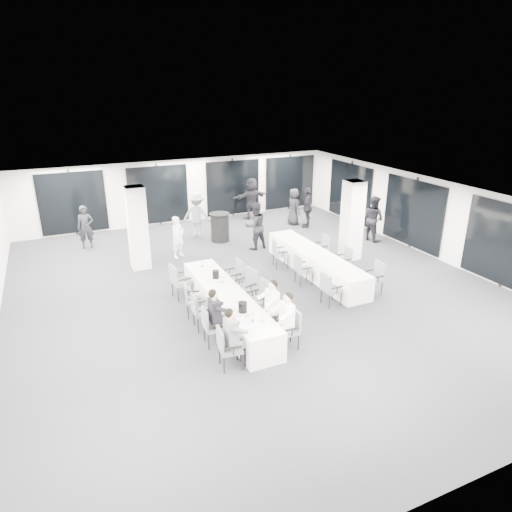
% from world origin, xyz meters
% --- Properties ---
extents(room, '(14.04, 16.04, 2.84)m').
position_xyz_m(room, '(0.89, 1.11, 1.39)').
color(room, '#25252A').
rests_on(room, ground).
extents(column_left, '(0.60, 0.60, 2.80)m').
position_xyz_m(column_left, '(-2.80, 3.20, 1.40)').
color(column_left, silver).
rests_on(column_left, floor).
extents(column_right, '(0.60, 0.60, 2.80)m').
position_xyz_m(column_right, '(4.20, 1.00, 1.40)').
color(column_right, silver).
rests_on(column_right, floor).
extents(banquet_table_main, '(0.90, 5.00, 0.75)m').
position_xyz_m(banquet_table_main, '(-1.41, -1.40, 0.38)').
color(banquet_table_main, white).
rests_on(banquet_table_main, floor).
extents(banquet_table_side, '(0.90, 5.00, 0.75)m').
position_xyz_m(banquet_table_side, '(2.30, 0.27, 0.38)').
color(banquet_table_side, white).
rests_on(banquet_table_side, floor).
extents(cocktail_table, '(0.81, 0.81, 1.13)m').
position_xyz_m(cocktail_table, '(0.64, 4.72, 0.57)').
color(cocktail_table, black).
rests_on(cocktail_table, floor).
extents(chair_main_left_near, '(0.54, 0.59, 0.97)m').
position_xyz_m(chair_main_left_near, '(-2.25, -3.51, 0.56)').
color(chair_main_left_near, '#54575C').
rests_on(chair_main_left_near, floor).
extents(chair_main_left_second, '(0.52, 0.57, 0.96)m').
position_xyz_m(chair_main_left_second, '(-2.25, -2.46, 0.55)').
color(chair_main_left_second, '#54575C').
rests_on(chair_main_left_second, floor).
extents(chair_main_left_mid, '(0.50, 0.55, 0.96)m').
position_xyz_m(chair_main_left_mid, '(-2.25, -1.62, 0.55)').
color(chair_main_left_mid, '#54575C').
rests_on(chair_main_left_mid, floor).
extents(chair_main_left_fourth, '(0.55, 0.58, 0.91)m').
position_xyz_m(chair_main_left_fourth, '(-2.24, -0.85, 0.52)').
color(chair_main_left_fourth, '#54575C').
rests_on(chair_main_left_fourth, floor).
extents(chair_main_left_far, '(0.58, 0.63, 1.03)m').
position_xyz_m(chair_main_left_far, '(-2.25, 0.33, 0.59)').
color(chair_main_left_far, '#54575C').
rests_on(chair_main_left_far, floor).
extents(chair_main_right_near, '(0.50, 0.55, 0.95)m').
position_xyz_m(chair_main_right_near, '(-0.58, -3.34, 0.54)').
color(chair_main_right_near, '#54575C').
rests_on(chair_main_right_near, floor).
extents(chair_main_right_second, '(0.49, 0.53, 0.86)m').
position_xyz_m(chair_main_right_second, '(-0.59, -2.58, 0.49)').
color(chair_main_right_second, '#54575C').
rests_on(chair_main_right_second, floor).
extents(chair_main_right_mid, '(0.59, 0.63, 1.03)m').
position_xyz_m(chair_main_right_mid, '(-0.57, -1.69, 0.59)').
color(chair_main_right_mid, '#54575C').
rests_on(chair_main_right_mid, floor).
extents(chair_main_right_fourth, '(0.63, 0.66, 1.03)m').
position_xyz_m(chair_main_right_fourth, '(-0.57, -0.81, 0.59)').
color(chair_main_right_fourth, '#54575C').
rests_on(chair_main_right_fourth, floor).
extents(chair_main_right_far, '(0.51, 0.57, 0.98)m').
position_xyz_m(chair_main_right_far, '(-0.58, 0.10, 0.56)').
color(chair_main_right_far, '#54575C').
rests_on(chair_main_right_far, floor).
extents(chair_side_left_near, '(0.50, 0.56, 0.95)m').
position_xyz_m(chair_side_left_near, '(1.47, -1.84, 0.54)').
color(chair_side_left_near, '#54575C').
rests_on(chair_side_left_near, floor).
extents(chair_side_left_mid, '(0.52, 0.57, 0.95)m').
position_xyz_m(chair_side_left_mid, '(1.47, -0.29, 0.54)').
color(chair_side_left_mid, '#54575C').
rests_on(chair_side_left_mid, floor).
extents(chair_side_left_far, '(0.57, 0.60, 0.95)m').
position_xyz_m(chair_side_left_far, '(1.47, 1.28, 0.54)').
color(chair_side_left_far, '#54575C').
rests_on(chair_side_left_far, floor).
extents(chair_side_right_near, '(0.51, 0.57, 0.98)m').
position_xyz_m(chair_side_right_near, '(3.14, -1.74, 0.56)').
color(chair_side_right_near, '#54575C').
rests_on(chair_side_right_near, floor).
extents(chair_side_right_mid, '(0.52, 0.56, 0.93)m').
position_xyz_m(chair_side_right_mid, '(3.13, -0.18, 0.53)').
color(chair_side_right_mid, '#54575C').
rests_on(chair_side_right_mid, floor).
extents(chair_side_right_far, '(0.49, 0.54, 0.94)m').
position_xyz_m(chair_side_right_far, '(3.13, 1.18, 0.54)').
color(chair_side_right_far, '#54575C').
rests_on(chair_side_right_far, floor).
extents(seated_guest_a, '(0.50, 0.38, 1.44)m').
position_xyz_m(seated_guest_a, '(-2.08, -3.52, 0.81)').
color(seated_guest_a, slate).
rests_on(seated_guest_a, floor).
extents(seated_guest_b, '(0.50, 0.38, 1.44)m').
position_xyz_m(seated_guest_b, '(-2.08, -2.47, 0.81)').
color(seated_guest_b, black).
rests_on(seated_guest_b, floor).
extents(seated_guest_c, '(0.50, 0.38, 1.44)m').
position_xyz_m(seated_guest_c, '(-0.75, -3.33, 0.81)').
color(seated_guest_c, white).
rests_on(seated_guest_c, floor).
extents(seated_guest_d, '(0.50, 0.38, 1.44)m').
position_xyz_m(seated_guest_d, '(-0.75, -2.57, 0.81)').
color(seated_guest_d, white).
rests_on(seated_guest_d, floor).
extents(standing_guest_a, '(0.79, 0.75, 1.71)m').
position_xyz_m(standing_guest_a, '(-1.35, 3.66, 0.85)').
color(standing_guest_a, white).
rests_on(standing_guest_a, floor).
extents(standing_guest_b, '(1.05, 0.72, 2.04)m').
position_xyz_m(standing_guest_b, '(1.53, 3.31, 1.02)').
color(standing_guest_b, black).
rests_on(standing_guest_b, floor).
extents(standing_guest_c, '(1.49, 1.36, 2.08)m').
position_xyz_m(standing_guest_c, '(-0.01, 5.58, 1.04)').
color(standing_guest_c, slate).
rests_on(standing_guest_c, floor).
extents(standing_guest_d, '(1.22, 1.31, 1.97)m').
position_xyz_m(standing_guest_d, '(4.74, 4.93, 0.98)').
color(standing_guest_d, black).
rests_on(standing_guest_d, floor).
extents(standing_guest_e, '(0.53, 0.87, 1.81)m').
position_xyz_m(standing_guest_e, '(4.42, 5.55, 0.90)').
color(standing_guest_e, black).
rests_on(standing_guest_e, floor).
extents(standing_guest_f, '(2.06, 1.03, 2.15)m').
position_xyz_m(standing_guest_f, '(3.10, 7.20, 1.07)').
color(standing_guest_f, black).
rests_on(standing_guest_f, floor).
extents(standing_guest_g, '(0.73, 0.62, 1.86)m').
position_xyz_m(standing_guest_g, '(-4.25, 6.05, 0.93)').
color(standing_guest_g, black).
rests_on(standing_guest_g, floor).
extents(standing_guest_h, '(0.75, 1.07, 2.04)m').
position_xyz_m(standing_guest_h, '(6.20, 2.31, 1.02)').
color(standing_guest_h, black).
rests_on(standing_guest_h, floor).
extents(ice_bucket_near, '(0.22, 0.22, 0.25)m').
position_xyz_m(ice_bucket_near, '(-1.46, -2.55, 0.87)').
color(ice_bucket_near, black).
rests_on(ice_bucket_near, banquet_table_main).
extents(ice_bucket_far, '(0.19, 0.19, 0.22)m').
position_xyz_m(ice_bucket_far, '(-1.36, -0.37, 0.86)').
color(ice_bucket_far, black).
rests_on(ice_bucket_far, banquet_table_main).
extents(water_bottle_a, '(0.07, 0.07, 0.22)m').
position_xyz_m(water_bottle_a, '(-1.48, -3.17, 0.86)').
color(water_bottle_a, silver).
rests_on(water_bottle_a, banquet_table_main).
extents(water_bottle_b, '(0.07, 0.07, 0.20)m').
position_xyz_m(water_bottle_b, '(-1.35, -0.84, 0.85)').
color(water_bottle_b, silver).
rests_on(water_bottle_b, banquet_table_main).
extents(water_bottle_c, '(0.06, 0.06, 0.20)m').
position_xyz_m(water_bottle_c, '(-1.48, 0.50, 0.85)').
color(water_bottle_c, silver).
rests_on(water_bottle_c, banquet_table_main).
extents(plate_a, '(0.21, 0.21, 0.03)m').
position_xyz_m(plate_a, '(-1.46, -2.83, 0.76)').
color(plate_a, white).
rests_on(plate_a, banquet_table_main).
extents(plate_b, '(0.21, 0.21, 0.03)m').
position_xyz_m(plate_b, '(-1.23, -3.16, 0.76)').
color(plate_b, white).
rests_on(plate_b, banquet_table_main).
extents(plate_c, '(0.18, 0.18, 0.03)m').
position_xyz_m(plate_c, '(-1.37, -2.03, 0.76)').
color(plate_c, white).
rests_on(plate_c, banquet_table_main).
extents(wine_glass, '(0.07, 0.07, 0.19)m').
position_xyz_m(wine_glass, '(-1.31, -3.45, 0.89)').
color(wine_glass, silver).
rests_on(wine_glass, banquet_table_main).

